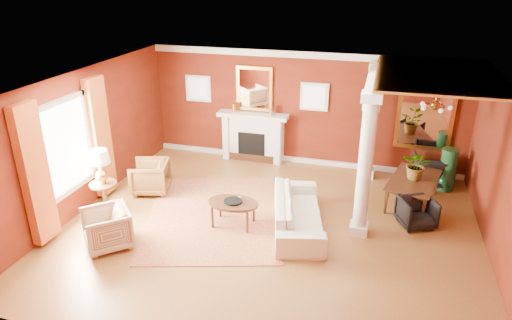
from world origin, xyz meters
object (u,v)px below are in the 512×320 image
(armchair_leopard, at_px, (150,175))
(coffee_table, at_px, (233,204))
(dining_table, at_px, (415,185))
(sofa, at_px, (298,207))
(side_table, at_px, (101,171))
(armchair_stripe, at_px, (107,227))

(armchair_leopard, xyz_separation_m, coffee_table, (2.29, -0.89, 0.06))
(coffee_table, bearing_deg, dining_table, 28.79)
(sofa, relative_size, side_table, 1.67)
(armchair_leopard, height_order, side_table, side_table)
(armchair_leopard, height_order, coffee_table, armchair_leopard)
(sofa, height_order, armchair_stripe, sofa)
(armchair_stripe, height_order, dining_table, dining_table)
(coffee_table, bearing_deg, sofa, 11.76)
(armchair_leopard, xyz_separation_m, armchair_stripe, (0.30, -2.23, -0.00))
(armchair_leopard, relative_size, dining_table, 0.50)
(armchair_stripe, distance_m, dining_table, 6.37)
(sofa, distance_m, armchair_leopard, 3.60)
(sofa, distance_m, coffee_table, 1.28)
(side_table, distance_m, dining_table, 6.61)
(armchair_leopard, bearing_deg, dining_table, 84.24)
(sofa, distance_m, armchair_stripe, 3.61)
(armchair_stripe, relative_size, dining_table, 0.49)
(sofa, bearing_deg, dining_table, -67.22)
(armchair_stripe, xyz_separation_m, side_table, (-0.78, 1.15, 0.51))
(armchair_stripe, distance_m, side_table, 1.48)
(dining_table, bearing_deg, side_table, 122.48)
(sofa, height_order, armchair_leopard, sofa)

